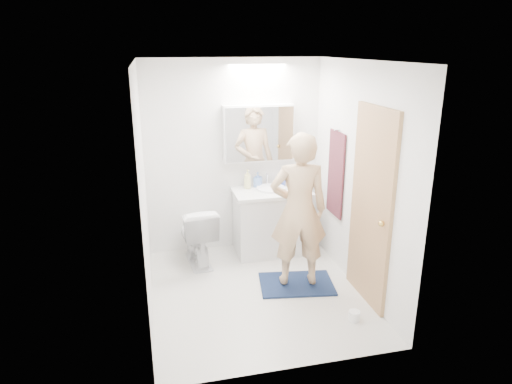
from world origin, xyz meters
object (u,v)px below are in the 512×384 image
object	(u,v)px
person	(299,210)
toothbrush_cup	(283,182)
toilet	(197,235)
toilet_paper_roll	(354,316)
vanity_cabinet	(271,223)
soap_bottle_a	(247,179)
soap_bottle_b	(258,180)
medicine_cabinet	(259,133)

from	to	relation	value
person	toothbrush_cup	distance (m)	1.09
toilet	person	size ratio (longest dim) A/B	0.44
toilet_paper_roll	toothbrush_cup	bearing A→B (deg)	95.65
vanity_cabinet	toothbrush_cup	world-z (taller)	toothbrush_cup
soap_bottle_a	soap_bottle_b	size ratio (longest dim) A/B	1.26
toothbrush_cup	medicine_cabinet	bearing A→B (deg)	170.73
vanity_cabinet	toilet_paper_roll	world-z (taller)	vanity_cabinet
person	soap_bottle_a	size ratio (longest dim) A/B	6.90
soap_bottle_a	toothbrush_cup	bearing A→B (deg)	1.24
toilet	soap_bottle_a	xyz separation A→B (m)	(0.68, 0.27, 0.57)
vanity_cabinet	soap_bottle_b	world-z (taller)	soap_bottle_b
soap_bottle_a	toothbrush_cup	size ratio (longest dim) A/B	2.36
soap_bottle_b	toilet_paper_roll	world-z (taller)	soap_bottle_b
medicine_cabinet	person	xyz separation A→B (m)	(0.16, -1.13, -0.62)
toothbrush_cup	toilet_paper_roll	world-z (taller)	toothbrush_cup
person	medicine_cabinet	bearing A→B (deg)	-73.07
person	toothbrush_cup	xyz separation A→B (m)	(0.14, 1.08, -0.01)
medicine_cabinet	soap_bottle_b	size ratio (longest dim) A/B	4.60
person	soap_bottle_a	distance (m)	1.12
vanity_cabinet	soap_bottle_a	size ratio (longest dim) A/B	3.73
vanity_cabinet	soap_bottle_a	xyz separation A→B (m)	(-0.27, 0.15, 0.55)
soap_bottle_b	toothbrush_cup	distance (m)	0.33
soap_bottle_a	toilet_paper_roll	world-z (taller)	soap_bottle_a
medicine_cabinet	toilet	distance (m)	1.45
vanity_cabinet	soap_bottle_a	world-z (taller)	soap_bottle_a
person	toothbrush_cup	size ratio (longest dim) A/B	16.31
person	toilet_paper_roll	size ratio (longest dim) A/B	15.15
toilet	soap_bottle_a	distance (m)	0.93
toilet	toothbrush_cup	distance (m)	1.28
medicine_cabinet	toilet_paper_roll	size ratio (longest dim) A/B	8.00
vanity_cabinet	soap_bottle_b	xyz separation A→B (m)	(-0.13, 0.18, 0.53)
toothbrush_cup	toilet_paper_roll	xyz separation A→B (m)	(0.18, -1.86, -0.82)
medicine_cabinet	toilet_paper_roll	bearing A→B (deg)	-75.60
soap_bottle_b	toilet	bearing A→B (deg)	-160.27
toilet_paper_roll	toilet	bearing A→B (deg)	129.96
toilet	person	distance (m)	1.38
toothbrush_cup	person	bearing A→B (deg)	-97.55
vanity_cabinet	toilet_paper_roll	xyz separation A→B (m)	(0.37, -1.70, -0.34)
person	toilet_paper_roll	distance (m)	1.19
soap_bottle_a	toilet_paper_roll	xyz separation A→B (m)	(0.65, -1.85, -0.89)
toilet	soap_bottle_a	world-z (taller)	soap_bottle_a
toilet	vanity_cabinet	bearing A→B (deg)	-178.93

